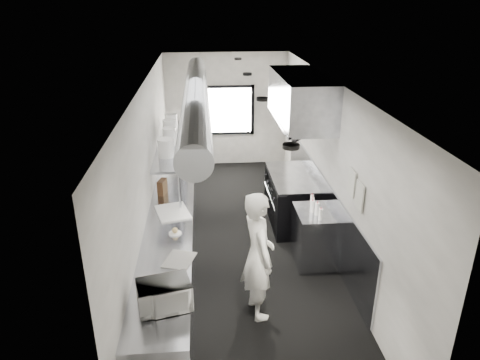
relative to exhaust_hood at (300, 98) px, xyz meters
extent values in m
cube|color=black|center=(-1.10, -0.70, -2.39)|extent=(3.00, 8.00, 0.01)
cube|color=beige|center=(-1.10, -0.70, 0.41)|extent=(3.00, 8.00, 0.01)
cube|color=silver|center=(-1.10, 3.30, -0.99)|extent=(3.00, 0.02, 2.80)
cube|color=silver|center=(-1.10, -4.70, -0.99)|extent=(3.00, 0.02, 2.80)
cube|color=silver|center=(-2.60, -0.70, -0.99)|extent=(0.02, 8.00, 2.80)
cube|color=silver|center=(0.40, -0.70, -0.99)|extent=(0.02, 8.00, 2.80)
cube|color=gray|center=(0.38, -0.40, -1.84)|extent=(0.03, 5.50, 1.10)
cylinder|color=gray|center=(-1.80, -0.30, 0.16)|extent=(0.40, 6.40, 0.40)
cube|color=white|center=(-1.10, 3.26, -0.99)|extent=(1.20, 0.03, 1.10)
cube|color=black|center=(-1.10, 3.28, -0.42)|extent=(1.36, 0.03, 0.08)
cube|color=black|center=(-1.10, 3.28, -1.57)|extent=(1.36, 0.03, 0.08)
cube|color=black|center=(-1.74, 3.28, -0.99)|extent=(0.08, 0.03, 1.25)
cube|color=black|center=(-0.46, 3.28, -0.99)|extent=(0.08, 0.03, 1.25)
cube|color=gray|center=(0.00, 0.00, 0.01)|extent=(0.80, 2.20, 0.80)
cube|color=gray|center=(-0.38, 0.00, -0.38)|extent=(0.05, 2.20, 0.05)
cube|color=black|center=(-0.08, 0.00, -0.33)|extent=(0.50, 2.10, 0.28)
cube|color=gray|center=(-2.25, -1.20, -1.94)|extent=(0.70, 6.00, 0.90)
cube|color=gray|center=(-2.30, 0.30, -0.84)|extent=(0.45, 3.00, 0.04)
cylinder|color=gray|center=(-2.10, -1.10, -1.17)|extent=(0.04, 0.04, 0.66)
cylinder|color=gray|center=(-2.10, 0.30, -1.17)|extent=(0.04, 0.04, 0.66)
cylinder|color=gray|center=(-2.10, 1.70, -1.17)|extent=(0.04, 0.04, 0.66)
cube|color=black|center=(-0.05, 0.00, -1.94)|extent=(0.85, 1.60, 0.90)
cube|color=gray|center=(-0.05, 0.00, -1.47)|extent=(0.85, 1.60, 0.04)
cube|color=gray|center=(-0.46, 0.00, -1.94)|extent=(0.03, 1.55, 0.80)
cylinder|color=gray|center=(-0.49, 0.00, -1.84)|extent=(0.03, 1.30, 0.03)
cube|color=gray|center=(0.05, -1.40, -1.94)|extent=(0.65, 0.80, 0.90)
cube|color=gray|center=(-2.25, 2.50, -1.94)|extent=(0.70, 1.20, 0.90)
cube|color=beige|center=(0.37, -1.90, -0.79)|extent=(0.02, 0.28, 0.38)
cube|color=beige|center=(0.37, -2.25, -0.84)|extent=(0.02, 0.28, 0.38)
imported|color=white|center=(-1.03, -2.58, -1.49)|extent=(0.56, 0.73, 1.80)
imported|color=silver|center=(-2.18, -3.52, -1.33)|extent=(0.60, 0.51, 0.31)
cylinder|color=silver|center=(-2.36, -3.29, -1.44)|extent=(0.16, 0.16, 0.09)
cylinder|color=silver|center=(-2.41, -3.21, -1.44)|extent=(0.15, 0.15, 0.10)
cube|color=beige|center=(-2.06, -2.61, -1.49)|extent=(0.46, 0.51, 0.01)
cylinder|color=white|center=(-2.14, -1.92, -1.48)|extent=(0.23, 0.23, 0.02)
sphere|color=#DABA72|center=(-2.14, -1.92, -1.43)|extent=(0.08, 0.08, 0.08)
cube|color=white|center=(-2.21, -1.24, -1.48)|extent=(0.62, 0.73, 0.02)
cube|color=#4E351B|center=(-2.42, -0.51, -1.36)|extent=(0.16, 0.25, 0.25)
cylinder|color=white|center=(-2.32, -0.51, -0.67)|extent=(0.33, 0.33, 0.31)
cylinder|color=white|center=(-2.30, 0.13, -0.67)|extent=(0.25, 0.25, 0.31)
cylinder|color=white|center=(-2.32, 0.53, -0.65)|extent=(0.27, 0.27, 0.35)
cylinder|color=white|center=(-2.31, 0.90, -0.64)|extent=(0.31, 0.31, 0.37)
cylinder|color=white|center=(0.03, -1.68, -1.40)|extent=(0.07, 0.07, 0.19)
cylinder|color=white|center=(0.01, -1.50, -1.39)|extent=(0.08, 0.08, 0.20)
cylinder|color=white|center=(-0.03, -1.40, -1.39)|extent=(0.07, 0.07, 0.20)
cylinder|color=white|center=(0.01, -1.23, -1.41)|extent=(0.07, 0.07, 0.17)
cylinder|color=white|center=(0.03, -1.11, -1.41)|extent=(0.05, 0.05, 0.16)
camera|label=1|loc=(-1.69, -7.52, 1.67)|focal=33.25mm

